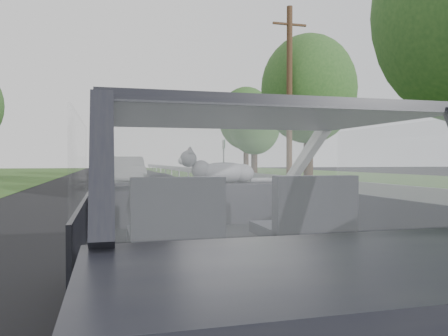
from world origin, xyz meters
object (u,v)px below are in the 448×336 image
utility_pole (289,96)px  cat (224,171)px  subject_car (230,231)px  other_car (127,172)px  highway_sign (224,159)px

utility_pole → cat: bearing=-115.0°
subject_car → utility_pole: 19.10m
subject_car → other_car: 17.13m
highway_sign → utility_pole: bearing=-80.3°
cat → subject_car: bearing=-101.0°
subject_car → cat: bearing=78.5°
subject_car → other_car: size_ratio=0.96×
subject_car → cat: (0.13, 0.66, 0.37)m
subject_car → cat: subject_car is taller
cat → other_car: other_car is taller
utility_pole → other_car: bearing=179.4°
subject_car → utility_pole: utility_pole is taller
other_car → utility_pole: (7.76, -0.08, 3.66)m
other_car → utility_pole: 8.58m
cat → utility_pole: utility_pole is taller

